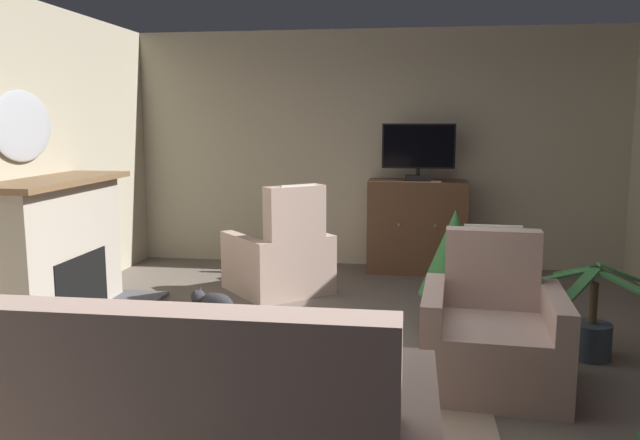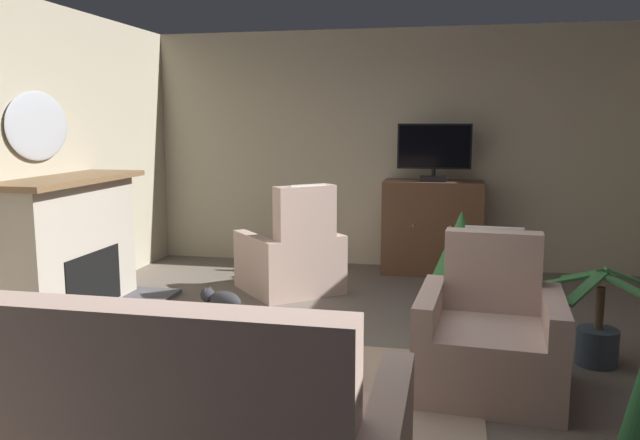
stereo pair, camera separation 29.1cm
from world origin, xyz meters
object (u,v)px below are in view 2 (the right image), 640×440
(armchair_angled_to_table, at_px, (292,259))
(cat, at_px, (222,300))
(tv_remote, at_px, (252,316))
(potted_plant_small_fern_corner, at_px, (460,266))
(wall_mirror_oval, at_px, (38,126))
(coffee_table, at_px, (254,330))
(armchair_by_fireplace, at_px, (489,340))
(fireplace, at_px, (71,249))
(television, at_px, (434,151))
(potted_plant_tall_palm_by_window, at_px, (598,335))
(tv_cabinet, at_px, (432,229))

(armchair_angled_to_table, xyz_separation_m, cat, (-0.47, -0.77, -0.24))
(tv_remote, height_order, potted_plant_small_fern_corner, potted_plant_small_fern_corner)
(wall_mirror_oval, distance_m, coffee_table, 2.92)
(armchair_by_fireplace, relative_size, cat, 1.63)
(fireplace, distance_m, armchair_angled_to_table, 2.12)
(television, height_order, cat, television)
(tv_remote, distance_m, potted_plant_tall_palm_by_window, 2.48)
(fireplace, xyz_separation_m, tv_cabinet, (3.13, 2.26, -0.09))
(potted_plant_tall_palm_by_window, bearing_deg, tv_remote, -163.06)
(fireplace, bearing_deg, cat, 16.47)
(armchair_by_fireplace, bearing_deg, coffee_table, -170.81)
(tv_cabinet, relative_size, armchair_by_fireplace, 1.10)
(television, distance_m, potted_plant_small_fern_corner, 2.24)
(tv_cabinet, bearing_deg, fireplace, -144.11)
(television, distance_m, potted_plant_tall_palm_by_window, 3.09)
(wall_mirror_oval, distance_m, armchair_by_fireplace, 4.19)
(armchair_angled_to_table, xyz_separation_m, potted_plant_tall_palm_by_window, (2.64, -1.49, -0.11))
(potted_plant_small_fern_corner, bearing_deg, tv_cabinet, 97.88)
(fireplace, height_order, armchair_angled_to_table, fireplace)
(tv_remote, bearing_deg, tv_cabinet, 51.14)
(wall_mirror_oval, height_order, armchair_by_fireplace, wall_mirror_oval)
(armchair_angled_to_table, bearing_deg, potted_plant_small_fern_corner, -30.84)
(television, height_order, tv_remote, television)
(wall_mirror_oval, xyz_separation_m, potted_plant_tall_palm_by_window, (4.65, -0.34, -1.47))
(tv_remote, xyz_separation_m, armchair_angled_to_table, (-0.28, 2.21, -0.09))
(armchair_by_fireplace, bearing_deg, wall_mirror_oval, 166.61)
(coffee_table, xyz_separation_m, cat, (-0.80, 1.54, -0.28))
(tv_remote, height_order, potted_plant_tall_palm_by_window, potted_plant_tall_palm_by_window)
(coffee_table, distance_m, armchair_by_fireplace, 1.54)
(armchair_by_fireplace, height_order, cat, armchair_by_fireplace)
(tv_cabinet, xyz_separation_m, cat, (-1.84, -1.88, -0.41))
(armchair_by_fireplace, xyz_separation_m, potted_plant_tall_palm_by_window, (0.79, 0.58, -0.10))
(fireplace, height_order, tv_cabinet, fireplace)
(coffee_table, distance_m, cat, 1.76)
(fireplace, distance_m, tv_cabinet, 3.86)
(television, height_order, armchair_angled_to_table, television)
(cat, bearing_deg, potted_plant_tall_palm_by_window, -13.01)
(tv_remote, bearing_deg, armchair_by_fireplace, -15.60)
(cat, bearing_deg, armchair_by_fireplace, -29.18)
(tv_cabinet, height_order, potted_plant_tall_palm_by_window, tv_cabinet)
(armchair_angled_to_table, bearing_deg, fireplace, -146.78)
(wall_mirror_oval, height_order, tv_remote, wall_mirror_oval)
(fireplace, xyz_separation_m, potted_plant_tall_palm_by_window, (4.40, -0.34, -0.38))
(wall_mirror_oval, relative_size, armchair_by_fireplace, 0.86)
(fireplace, xyz_separation_m, wall_mirror_oval, (-0.25, 0.00, 1.09))
(wall_mirror_oval, xyz_separation_m, armchair_angled_to_table, (2.00, 1.15, -1.36))
(tv_remote, bearing_deg, fireplace, 131.89)
(potted_plant_tall_palm_by_window, bearing_deg, fireplace, 175.59)
(wall_mirror_oval, distance_m, television, 4.05)
(coffee_table, distance_m, armchair_angled_to_table, 2.34)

